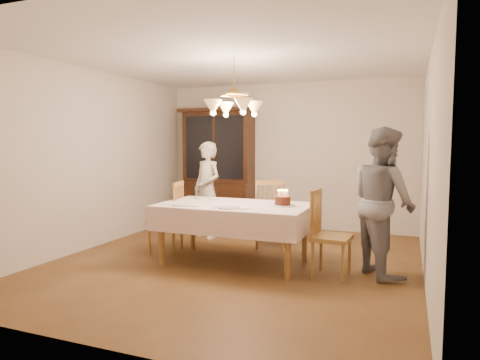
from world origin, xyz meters
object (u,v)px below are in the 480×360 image
at_px(dining_table, 234,210).
at_px(birthday_cake, 283,201).
at_px(china_hutch, 218,169).
at_px(elderly_woman, 207,190).
at_px(chair_far_side, 269,217).

height_order(dining_table, birthday_cake, birthday_cake).
height_order(dining_table, china_hutch, china_hutch).
bearing_deg(elderly_woman, china_hutch, 131.98).
bearing_deg(chair_far_side, elderly_woman, 167.53).
relative_size(dining_table, elderly_woman, 1.22).
bearing_deg(chair_far_side, dining_table, -99.51).
height_order(elderly_woman, birthday_cake, elderly_woman).
xyz_separation_m(chair_far_side, elderly_woman, (-1.13, 0.25, 0.33)).
xyz_separation_m(elderly_woman, birthday_cake, (1.59, -1.13, 0.04)).
bearing_deg(dining_table, china_hutch, 118.99).
relative_size(china_hutch, birthday_cake, 7.20).
bearing_deg(chair_far_side, birthday_cake, -62.78).
xyz_separation_m(dining_table, elderly_woman, (-0.97, 1.21, 0.09)).
height_order(china_hutch, elderly_woman, china_hutch).
distance_m(elderly_woman, birthday_cake, 1.95).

